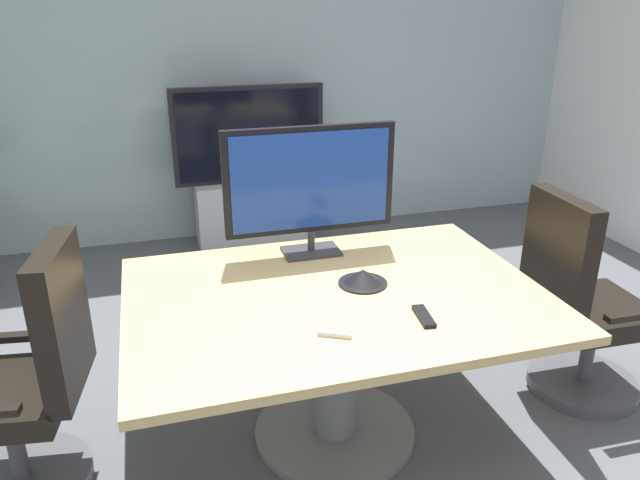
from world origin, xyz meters
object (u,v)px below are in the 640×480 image
at_px(office_chair_right, 579,315).
at_px(remote_control, 424,316).
at_px(tv_monitor, 310,183).
at_px(office_chair_left, 30,395).
at_px(conference_table, 336,331).
at_px(conference_phone, 363,278).
at_px(wall_display_unit, 251,193).

distance_m(office_chair_right, remote_control, 1.09).
height_order(office_chair_right, tv_monitor, tv_monitor).
bearing_deg(office_chair_left, remote_control, 85.95).
height_order(conference_table, office_chair_right, office_chair_right).
xyz_separation_m(office_chair_left, remote_control, (1.55, -0.34, 0.30)).
relative_size(conference_phone, remote_control, 1.29).
relative_size(office_chair_left, remote_control, 6.41).
relative_size(office_chair_right, tv_monitor, 1.30).
distance_m(tv_monitor, remote_control, 0.89).
bearing_deg(office_chair_left, tv_monitor, 117.00).
bearing_deg(office_chair_right, remote_control, 107.95).
xyz_separation_m(conference_table, tv_monitor, (0.01, 0.46, 0.55)).
distance_m(tv_monitor, wall_display_unit, 2.13).
bearing_deg(wall_display_unit, conference_table, -91.45).
distance_m(conference_table, conference_phone, 0.27).
bearing_deg(office_chair_left, office_chair_right, 97.20).
xyz_separation_m(wall_display_unit, remote_control, (0.20, -2.80, 0.32)).
xyz_separation_m(office_chair_left, conference_phone, (1.42, 0.02, 0.32)).
bearing_deg(wall_display_unit, office_chair_right, -64.20).
bearing_deg(wall_display_unit, remote_control, -85.81).
height_order(office_chair_left, office_chair_right, same).
bearing_deg(conference_table, conference_phone, 19.85).
xyz_separation_m(tv_monitor, remote_control, (0.25, -0.78, -0.35)).
bearing_deg(tv_monitor, remote_control, -71.90).
bearing_deg(conference_table, tv_monitor, 88.25).
xyz_separation_m(conference_table, office_chair_left, (-1.28, 0.03, -0.10)).
distance_m(office_chair_left, conference_phone, 1.46).
xyz_separation_m(conference_table, conference_phone, (0.14, 0.05, 0.22)).
bearing_deg(conference_phone, wall_display_unit, 91.83).
xyz_separation_m(office_chair_left, wall_display_unit, (1.34, 2.46, -0.01)).
distance_m(conference_table, tv_monitor, 0.72).
relative_size(tv_monitor, conference_phone, 3.82).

